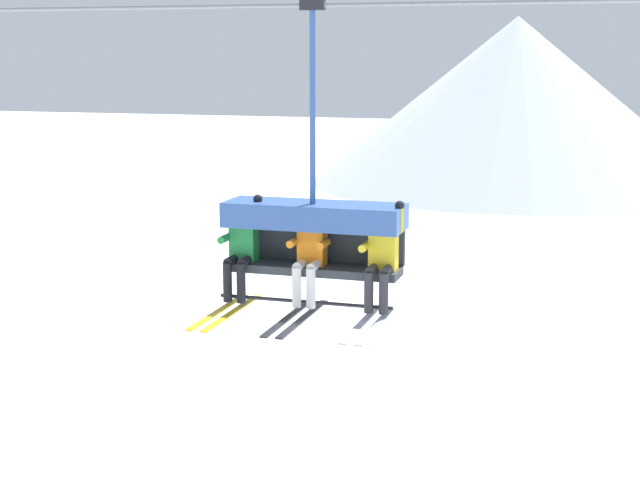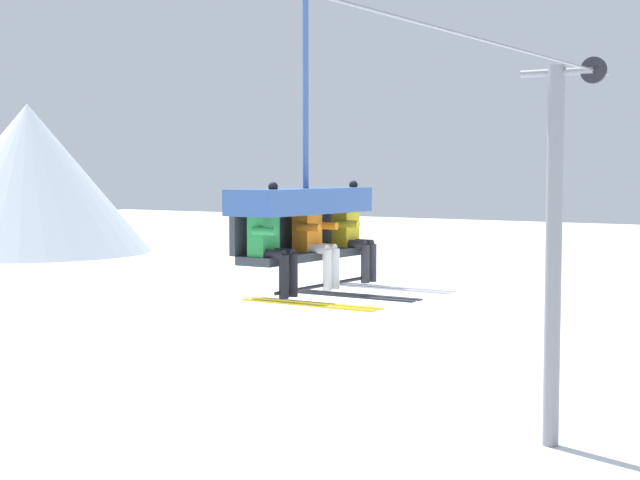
% 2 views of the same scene
% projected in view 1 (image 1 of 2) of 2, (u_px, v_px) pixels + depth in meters
% --- Properties ---
extents(mountain_peak_west, '(23.71, 23.71, 9.67)m').
position_uv_depth(mountain_peak_west, '(515.00, 101.00, 56.90)').
color(mountain_peak_west, silver).
rests_on(mountain_peak_west, ground_plane).
extents(lift_cable, '(18.78, 0.05, 0.05)m').
position_uv_depth(lift_cable, '(528.00, 2.00, 10.56)').
color(lift_cable, slate).
extents(chairlift_chair, '(2.18, 0.74, 3.53)m').
position_uv_depth(chairlift_chair, '(315.00, 225.00, 11.82)').
color(chairlift_chair, '#33383D').
extents(skier_green, '(0.48, 1.70, 1.34)m').
position_uv_depth(skier_green, '(241.00, 248.00, 11.93)').
color(skier_green, '#23843D').
extents(skier_orange, '(0.46, 1.70, 1.23)m').
position_uv_depth(skier_orange, '(309.00, 254.00, 11.67)').
color(skier_orange, orange).
extents(skier_yellow, '(0.48, 1.70, 1.34)m').
position_uv_depth(skier_yellow, '(381.00, 257.00, 11.42)').
color(skier_yellow, yellow).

